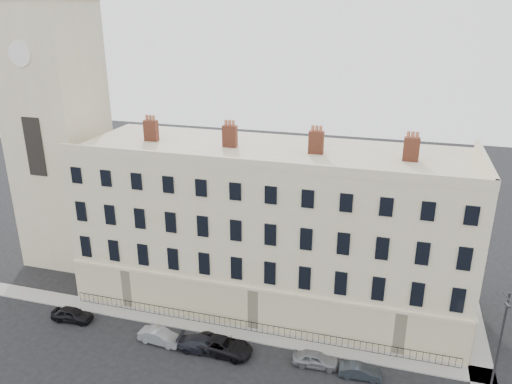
# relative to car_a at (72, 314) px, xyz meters

# --- Properties ---
(terrace) EXTENTS (36.22, 12.22, 17.00)m
(terrace) POSITION_rel_car_a_xyz_m (16.35, 9.48, 6.85)
(terrace) COLOR beige
(terrace) RESTS_ON ground
(church_tower) EXTENTS (8.00, 8.13, 44.00)m
(church_tower) POSITION_rel_car_a_xyz_m (-7.68, 11.51, 18.01)
(church_tower) COLOR beige
(church_tower) RESTS_ON ground
(pavement_terrace) EXTENTS (48.00, 2.00, 0.12)m
(pavement_terrace) POSITION_rel_car_a_xyz_m (12.32, 2.52, -0.59)
(pavement_terrace) COLOR gray
(pavement_terrace) RESTS_ON ground
(pavement_east_return) EXTENTS (2.00, 24.00, 0.12)m
(pavement_east_return) POSITION_rel_car_a_xyz_m (35.32, 5.52, -0.59)
(pavement_east_return) COLOR gray
(pavement_east_return) RESTS_ON ground
(railings) EXTENTS (35.00, 0.04, 0.96)m
(railings) POSITION_rel_car_a_xyz_m (16.32, 2.92, -0.10)
(railings) COLOR black
(railings) RESTS_ON ground
(car_a) EXTENTS (3.92, 1.80, 1.30)m
(car_a) POSITION_rel_car_a_xyz_m (0.00, 0.00, 0.00)
(car_a) COLOR black
(car_a) RESTS_ON ground
(car_b) EXTENTS (3.89, 1.61, 1.25)m
(car_b) POSITION_rel_car_a_xyz_m (9.22, -0.69, -0.02)
(car_b) COLOR gray
(car_b) RESTS_ON ground
(car_c) EXTENTS (4.47, 2.02, 1.27)m
(car_c) POSITION_rel_car_a_xyz_m (13.25, -0.68, -0.01)
(car_c) COLOR black
(car_c) RESTS_ON ground
(car_d) EXTENTS (5.07, 2.58, 1.37)m
(car_d) POSITION_rel_car_a_xyz_m (14.88, -0.44, 0.04)
(car_d) COLOR black
(car_d) RESTS_ON ground
(car_e) EXTENTS (3.75, 1.66, 1.25)m
(car_e) POSITION_rel_car_a_xyz_m (22.54, 0.13, -0.02)
(car_e) COLOR slate
(car_e) RESTS_ON ground
(car_f) EXTENTS (3.37, 1.36, 1.09)m
(car_f) POSITION_rel_car_a_xyz_m (26.13, -0.22, -0.11)
(car_f) COLOR #22282E
(car_f) RESTS_ON ground
(streetlamp) EXTENTS (0.62, 1.82, 8.54)m
(streetlamp) POSITION_rel_car_a_xyz_m (35.63, 0.87, 4.08)
(streetlamp) COLOR #313036
(streetlamp) RESTS_ON ground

